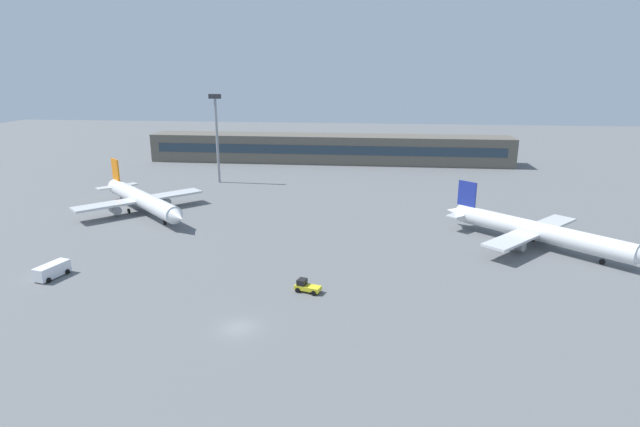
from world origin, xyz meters
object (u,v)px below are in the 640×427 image
object	(u,v)px
airplane_mid	(142,200)
service_van_white	(52,270)
airplane_near	(538,232)
baggage_tug_yellow	(306,286)
floodlight_tower_west	(217,132)

from	to	relation	value
airplane_mid	service_van_white	size ratio (longest dim) A/B	5.52
airplane_near	baggage_tug_yellow	world-z (taller)	airplane_near
airplane_mid	baggage_tug_yellow	world-z (taller)	airplane_mid
baggage_tug_yellow	floodlight_tower_west	world-z (taller)	floodlight_tower_west
airplane_near	floodlight_tower_west	bearing A→B (deg)	147.53
airplane_near	airplane_mid	size ratio (longest dim) A/B	0.97
airplane_mid	baggage_tug_yellow	bearing A→B (deg)	-41.54
airplane_mid	service_van_white	world-z (taller)	airplane_mid
airplane_near	baggage_tug_yellow	bearing A→B (deg)	-148.75
baggage_tug_yellow	floodlight_tower_west	distance (m)	76.33
service_van_white	airplane_mid	bearing A→B (deg)	93.73
airplane_near	floodlight_tower_west	world-z (taller)	floodlight_tower_west
service_van_white	floodlight_tower_west	xyz separation A→B (m)	(4.67, 66.68, 12.62)
airplane_near	floodlight_tower_west	xyz separation A→B (m)	(-70.52, 44.87, 10.91)
service_van_white	floodlight_tower_west	bearing A→B (deg)	85.99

